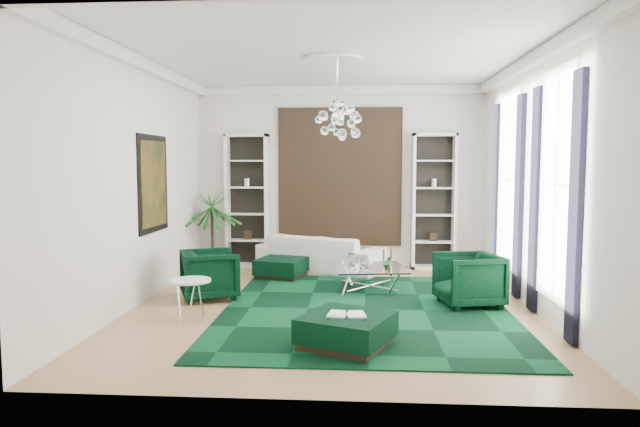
# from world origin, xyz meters

# --- Properties ---
(floor) EXTENTS (6.00, 7.00, 0.02)m
(floor) POSITION_xyz_m (0.00, 0.00, -0.01)
(floor) COLOR tan
(floor) RESTS_ON ground
(ceiling) EXTENTS (6.00, 7.00, 0.02)m
(ceiling) POSITION_xyz_m (0.00, 0.00, 3.81)
(ceiling) COLOR white
(ceiling) RESTS_ON ground
(wall_back) EXTENTS (6.00, 0.02, 3.80)m
(wall_back) POSITION_xyz_m (0.00, 3.51, 1.90)
(wall_back) COLOR silver
(wall_back) RESTS_ON ground
(wall_front) EXTENTS (6.00, 0.02, 3.80)m
(wall_front) POSITION_xyz_m (0.00, -3.51, 1.90)
(wall_front) COLOR silver
(wall_front) RESTS_ON ground
(wall_left) EXTENTS (0.02, 7.00, 3.80)m
(wall_left) POSITION_xyz_m (-3.01, 0.00, 1.90)
(wall_left) COLOR silver
(wall_left) RESTS_ON ground
(wall_right) EXTENTS (0.02, 7.00, 3.80)m
(wall_right) POSITION_xyz_m (3.01, 0.00, 1.90)
(wall_right) COLOR silver
(wall_right) RESTS_ON ground
(crown_molding) EXTENTS (6.00, 7.00, 0.18)m
(crown_molding) POSITION_xyz_m (0.00, 0.00, 3.70)
(crown_molding) COLOR white
(crown_molding) RESTS_ON ceiling
(ceiling_medallion) EXTENTS (0.90, 0.90, 0.05)m
(ceiling_medallion) POSITION_xyz_m (0.00, 0.30, 3.77)
(ceiling_medallion) COLOR white
(ceiling_medallion) RESTS_ON ceiling
(tapestry) EXTENTS (2.50, 0.06, 2.80)m
(tapestry) POSITION_xyz_m (0.00, 3.46, 1.90)
(tapestry) COLOR black
(tapestry) RESTS_ON wall_back
(shelving_left) EXTENTS (0.90, 0.38, 2.80)m
(shelving_left) POSITION_xyz_m (-1.95, 3.31, 1.40)
(shelving_left) COLOR white
(shelving_left) RESTS_ON floor
(shelving_right) EXTENTS (0.90, 0.38, 2.80)m
(shelving_right) POSITION_xyz_m (1.95, 3.31, 1.40)
(shelving_right) COLOR white
(shelving_right) RESTS_ON floor
(painting) EXTENTS (0.04, 1.30, 1.60)m
(painting) POSITION_xyz_m (-2.97, 0.60, 1.85)
(painting) COLOR black
(painting) RESTS_ON wall_left
(window_near) EXTENTS (0.03, 1.10, 2.90)m
(window_near) POSITION_xyz_m (2.99, -0.90, 1.90)
(window_near) COLOR white
(window_near) RESTS_ON wall_right
(curtain_near_a) EXTENTS (0.07, 0.30, 3.25)m
(curtain_near_a) POSITION_xyz_m (2.96, -1.68, 1.65)
(curtain_near_a) COLOR black
(curtain_near_a) RESTS_ON floor
(curtain_near_b) EXTENTS (0.07, 0.30, 3.25)m
(curtain_near_b) POSITION_xyz_m (2.96, -0.12, 1.65)
(curtain_near_b) COLOR black
(curtain_near_b) RESTS_ON floor
(window_far) EXTENTS (0.03, 1.10, 2.90)m
(window_far) POSITION_xyz_m (2.99, 1.50, 1.90)
(window_far) COLOR white
(window_far) RESTS_ON wall_right
(curtain_far_a) EXTENTS (0.07, 0.30, 3.25)m
(curtain_far_a) POSITION_xyz_m (2.96, 0.72, 1.65)
(curtain_far_a) COLOR black
(curtain_far_a) RESTS_ON floor
(curtain_far_b) EXTENTS (0.07, 0.30, 3.25)m
(curtain_far_b) POSITION_xyz_m (2.96, 2.28, 1.65)
(curtain_far_b) COLOR black
(curtain_far_b) RESTS_ON floor
(rug) EXTENTS (4.20, 5.00, 0.02)m
(rug) POSITION_xyz_m (0.51, -0.23, 0.01)
(rug) COLOR black
(rug) RESTS_ON floor
(sofa) EXTENTS (2.70, 1.90, 0.74)m
(sofa) POSITION_xyz_m (-0.37, 2.88, 0.37)
(sofa) COLOR white
(sofa) RESTS_ON floor
(armchair_left) EXTENTS (1.14, 1.12, 0.80)m
(armchair_left) POSITION_xyz_m (-1.99, 0.35, 0.40)
(armchair_left) COLOR black
(armchair_left) RESTS_ON floor
(armchair_right) EXTENTS (1.07, 1.05, 0.82)m
(armchair_right) POSITION_xyz_m (2.08, 0.14, 0.41)
(armchair_right) COLOR black
(armchair_right) RESTS_ON floor
(coffee_table) EXTENTS (1.31, 1.31, 0.40)m
(coffee_table) POSITION_xyz_m (0.59, 1.15, 0.20)
(coffee_table) COLOR white
(coffee_table) RESTS_ON floor
(ottoman_side) EXTENTS (1.03, 1.03, 0.37)m
(ottoman_side) POSITION_xyz_m (-1.07, 2.11, 0.19)
(ottoman_side) COLOR black
(ottoman_side) RESTS_ON floor
(ottoman_front) EXTENTS (1.27, 1.27, 0.39)m
(ottoman_front) POSITION_xyz_m (0.26, -1.93, 0.19)
(ottoman_front) COLOR black
(ottoman_front) RESTS_ON floor
(book) EXTENTS (0.45, 0.30, 0.03)m
(book) POSITION_xyz_m (0.26, -1.93, 0.40)
(book) COLOR white
(book) RESTS_ON ottoman_front
(side_table) EXTENTS (0.73, 0.73, 0.55)m
(side_table) POSITION_xyz_m (-1.95, -0.86, 0.27)
(side_table) COLOR white
(side_table) RESTS_ON floor
(palm) EXTENTS (1.60, 1.60, 2.12)m
(palm) POSITION_xyz_m (-2.60, 2.89, 1.06)
(palm) COLOR #19591E
(palm) RESTS_ON floor
(chandelier) EXTENTS (0.91, 0.91, 0.72)m
(chandelier) POSITION_xyz_m (0.07, 0.01, 2.85)
(chandelier) COLOR white
(chandelier) RESTS_ON ceiling
(table_plant) EXTENTS (0.13, 0.11, 0.23)m
(table_plant) POSITION_xyz_m (0.89, 0.90, 0.52)
(table_plant) COLOR #19591E
(table_plant) RESTS_ON coffee_table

